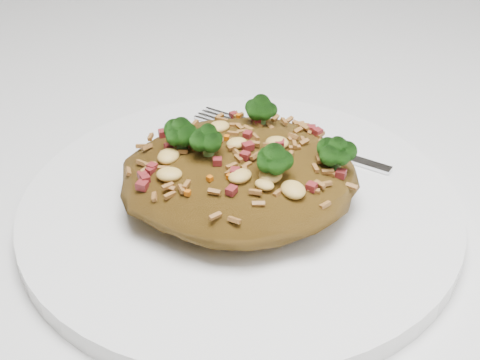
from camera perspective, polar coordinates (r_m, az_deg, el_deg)
name	(u,v)px	position (r m, az deg, el deg)	size (l,w,h in m)	color
dining_table	(114,254)	(0.57, -10.72, -6.21)	(1.20, 0.80, 0.75)	silver
plate	(240,207)	(0.45, 0.00, -2.31)	(0.29, 0.29, 0.01)	white
fried_rice	(241,166)	(0.43, 0.05, 1.24)	(0.15, 0.14, 0.06)	brown
fork	(298,143)	(0.50, 4.99, 3.21)	(0.14, 0.11, 0.00)	silver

